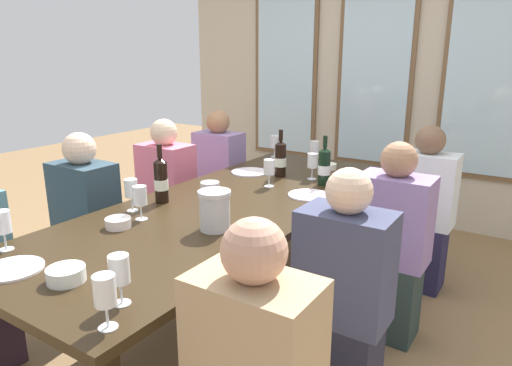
% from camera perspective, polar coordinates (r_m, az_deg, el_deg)
% --- Properties ---
extents(ground_plane, '(12.00, 12.00, 0.00)m').
position_cam_1_polar(ground_plane, '(2.90, -2.94, -16.43)').
color(ground_plane, olive).
extents(back_wall_with_windows, '(4.21, 0.10, 2.90)m').
position_cam_1_polar(back_wall_with_windows, '(4.54, 14.74, 13.99)').
color(back_wall_with_windows, beige).
rests_on(back_wall_with_windows, ground).
extents(dining_table, '(1.01, 2.64, 0.74)m').
position_cam_1_polar(dining_table, '(2.60, -3.14, -3.67)').
color(dining_table, '#302212').
rests_on(dining_table, ground).
extents(white_plate_0, '(0.24, 0.24, 0.01)m').
position_cam_1_polar(white_plate_0, '(2.71, 6.54, -1.49)').
color(white_plate_0, white).
rests_on(white_plate_0, dining_table).
extents(white_plate_1, '(0.26, 0.26, 0.01)m').
position_cam_1_polar(white_plate_1, '(3.22, -0.76, 1.37)').
color(white_plate_1, white).
rests_on(white_plate_1, dining_table).
extents(white_plate_2, '(0.23, 0.23, 0.01)m').
position_cam_1_polar(white_plate_2, '(2.02, -27.97, -9.39)').
color(white_plate_2, white).
rests_on(white_plate_2, dining_table).
extents(metal_pitcher, '(0.16, 0.16, 0.19)m').
position_cam_1_polar(metal_pitcher, '(2.16, -5.14, -3.36)').
color(metal_pitcher, silver).
rests_on(metal_pitcher, dining_table).
extents(wine_bottle_0, '(0.08, 0.08, 0.32)m').
position_cam_1_polar(wine_bottle_0, '(2.93, 8.46, 2.08)').
color(wine_bottle_0, black).
rests_on(wine_bottle_0, dining_table).
extents(wine_bottle_1, '(0.08, 0.08, 0.32)m').
position_cam_1_polar(wine_bottle_1, '(3.11, 3.06, 3.04)').
color(wine_bottle_1, black).
rests_on(wine_bottle_1, dining_table).
extents(wine_bottle_2, '(0.08, 0.08, 0.33)m').
position_cam_1_polar(wine_bottle_2, '(2.60, -11.70, 0.34)').
color(wine_bottle_2, black).
rests_on(wine_bottle_2, dining_table).
extents(tasting_bowl_0, '(0.11, 0.11, 0.05)m').
position_cam_1_polar(tasting_bowl_0, '(2.80, -5.72, -0.43)').
color(tasting_bowl_0, white).
rests_on(tasting_bowl_0, dining_table).
extents(tasting_bowl_1, '(0.12, 0.12, 0.05)m').
position_cam_1_polar(tasting_bowl_1, '(2.30, -16.71, -4.74)').
color(tasting_bowl_1, white).
rests_on(tasting_bowl_1, dining_table).
extents(tasting_bowl_2, '(0.12, 0.12, 0.04)m').
position_cam_1_polar(tasting_bowl_2, '(3.36, 8.97, 2.05)').
color(tasting_bowl_2, white).
rests_on(tasting_bowl_2, dining_table).
extents(tasting_bowl_3, '(0.14, 0.14, 0.05)m').
position_cam_1_polar(tasting_bowl_3, '(1.83, -22.48, -10.45)').
color(tasting_bowl_3, white).
rests_on(tasting_bowl_3, dining_table).
extents(wine_glass_0, '(0.07, 0.07, 0.17)m').
position_cam_1_polar(wine_glass_0, '(2.34, -14.19, -1.62)').
color(wine_glass_0, white).
rests_on(wine_glass_0, dining_table).
extents(wine_glass_1, '(0.07, 0.07, 0.17)m').
position_cam_1_polar(wine_glass_1, '(2.49, -15.23, -0.71)').
color(wine_glass_1, white).
rests_on(wine_glass_1, dining_table).
extents(wine_glass_2, '(0.07, 0.07, 0.17)m').
position_cam_1_polar(wine_glass_2, '(3.71, 2.32, 5.09)').
color(wine_glass_2, white).
rests_on(wine_glass_2, dining_table).
extents(wine_glass_3, '(0.07, 0.07, 0.17)m').
position_cam_1_polar(wine_glass_3, '(3.51, 7.24, 4.29)').
color(wine_glass_3, white).
rests_on(wine_glass_3, dining_table).
extents(wine_glass_4, '(0.07, 0.07, 0.17)m').
position_cam_1_polar(wine_glass_4, '(2.85, 1.64, 1.81)').
color(wine_glass_4, white).
rests_on(wine_glass_4, dining_table).
extents(wine_glass_5, '(0.07, 0.07, 0.17)m').
position_cam_1_polar(wine_glass_5, '(1.46, -18.25, -12.69)').
color(wine_glass_5, white).
rests_on(wine_glass_5, dining_table).
extents(wine_glass_6, '(0.07, 0.07, 0.17)m').
position_cam_1_polar(wine_glass_6, '(2.19, -28.94, -4.35)').
color(wine_glass_6, white).
rests_on(wine_glass_6, dining_table).
extents(wine_glass_7, '(0.07, 0.07, 0.17)m').
position_cam_1_polar(wine_glass_7, '(3.05, 7.02, 2.68)').
color(wine_glass_7, white).
rests_on(wine_glass_7, dining_table).
extents(wine_glass_8, '(0.07, 0.07, 0.17)m').
position_cam_1_polar(wine_glass_8, '(1.58, -16.59, -10.50)').
color(wine_glass_8, white).
rests_on(wine_glass_8, dining_table).
extents(seated_person_0, '(0.38, 0.24, 1.11)m').
position_cam_1_polar(seated_person_0, '(3.40, -10.93, -1.99)').
color(seated_person_0, '#2A3A40').
rests_on(seated_person_0, ground).
extents(seated_person_1, '(0.38, 0.24, 1.11)m').
position_cam_1_polar(seated_person_1, '(2.63, 16.46, -7.69)').
color(seated_person_1, '#293835').
rests_on(seated_person_1, ground).
extents(seated_person_4, '(0.38, 0.24, 1.11)m').
position_cam_1_polar(seated_person_4, '(3.85, -4.57, 0.32)').
color(seated_person_4, '#352530').
rests_on(seated_person_4, ground).
extents(seated_person_5, '(0.38, 0.24, 1.11)m').
position_cam_1_polar(seated_person_5, '(3.25, 19.99, -3.50)').
color(seated_person_5, '#242142').
rests_on(seated_person_5, ground).
extents(seated_person_6, '(0.38, 0.24, 1.11)m').
position_cam_1_polar(seated_person_6, '(2.97, -20.16, -5.27)').
color(seated_person_6, '#2C2539').
rests_on(seated_person_6, ground).
extents(seated_person_7, '(0.38, 0.24, 1.11)m').
position_cam_1_polar(seated_person_7, '(2.05, 10.71, -14.25)').
color(seated_person_7, '#242536').
rests_on(seated_person_7, ground).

